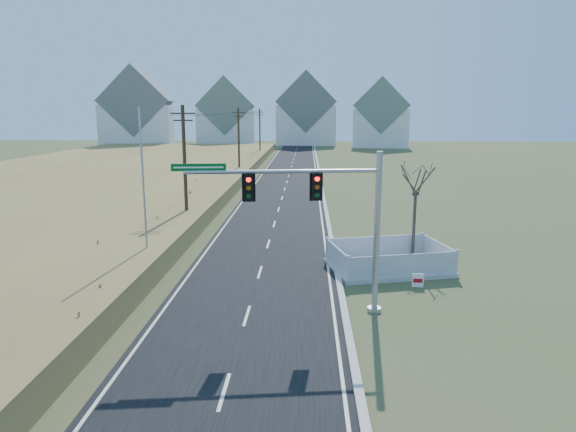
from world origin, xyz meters
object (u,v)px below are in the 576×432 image
(open_sign, at_px, (418,280))
(flagpole, at_px, (145,207))
(traffic_signal_mast, at_px, (334,216))
(bare_tree, at_px, (416,178))
(fence_enclosure, at_px, (388,265))

(open_sign, xyz_separation_m, flagpole, (-14.16, 2.27, 3.14))
(traffic_signal_mast, relative_size, bare_tree, 1.45)
(open_sign, distance_m, bare_tree, 6.79)
(traffic_signal_mast, height_order, fence_enclosure, traffic_signal_mast)
(open_sign, height_order, bare_tree, bare_tree)
(open_sign, bearing_deg, fence_enclosure, 112.30)
(open_sign, height_order, flagpole, flagpole)
(bare_tree, bearing_deg, open_sign, -98.42)
(traffic_signal_mast, height_order, flagpole, flagpole)
(fence_enclosure, relative_size, flagpole, 0.80)
(open_sign, xyz_separation_m, bare_tree, (0.75, 5.07, 4.45))
(fence_enclosure, bearing_deg, open_sign, -84.68)
(fence_enclosure, xyz_separation_m, bare_tree, (1.75, 2.15, 4.54))
(flagpole, distance_m, bare_tree, 15.23)
(open_sign, bearing_deg, traffic_signal_mast, -138.73)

